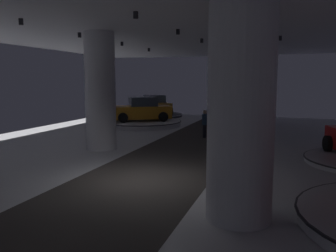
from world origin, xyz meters
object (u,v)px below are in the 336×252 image
(display_platform_far_left, at_px, (141,123))
(visitor_walking_near, at_px, (205,122))
(column_right, at_px, (241,103))
(display_car_far_left, at_px, (141,110))
(display_car_deep_left, at_px, (155,105))
(column_left, at_px, (100,91))
(display_platform_deep_left, at_px, (155,115))

(display_platform_far_left, relative_size, visitor_walking_near, 3.68)
(column_right, xyz_separation_m, display_car_far_left, (-8.87, 15.14, -1.62))
(column_right, height_order, display_car_deep_left, column_right)
(column_left, distance_m, display_platform_far_left, 9.10)
(column_left, distance_m, display_platform_deep_left, 15.54)
(column_right, bearing_deg, display_car_far_left, 120.37)
(column_right, bearing_deg, display_platform_far_left, 120.48)
(column_right, height_order, display_platform_far_left, column_right)
(column_right, bearing_deg, column_left, 138.25)
(display_car_far_left, relative_size, visitor_walking_near, 2.83)
(display_platform_deep_left, relative_size, display_car_far_left, 1.12)
(display_platform_far_left, distance_m, display_car_far_left, 0.93)
(column_left, distance_m, display_car_far_left, 8.89)
(column_right, xyz_separation_m, display_platform_far_left, (-8.90, 15.12, -2.55))
(column_right, distance_m, display_platform_deep_left, 24.02)
(column_right, relative_size, display_platform_deep_left, 1.09)
(column_right, relative_size, display_platform_far_left, 0.94)
(display_platform_deep_left, relative_size, visitor_walking_near, 3.18)
(column_right, relative_size, display_car_deep_left, 1.25)
(column_right, bearing_deg, display_car_deep_left, 115.43)
(display_platform_far_left, bearing_deg, display_platform_deep_left, 101.82)
(display_car_far_left, height_order, visitor_walking_near, display_car_far_left)
(display_platform_far_left, bearing_deg, display_car_deep_left, 101.94)
(display_car_deep_left, relative_size, visitor_walking_near, 2.76)
(display_car_deep_left, height_order, display_car_far_left, display_car_far_left)
(display_platform_deep_left, height_order, visitor_walking_near, visitor_walking_near)
(display_platform_far_left, xyz_separation_m, display_car_far_left, (0.03, 0.02, 0.93))
(display_car_deep_left, bearing_deg, display_platform_deep_left, -50.93)
(display_car_far_left, xyz_separation_m, visitor_walking_near, (5.53, -3.84, -0.23))
(display_car_deep_left, bearing_deg, display_car_far_left, -77.81)
(visitor_walking_near, bearing_deg, display_platform_deep_left, 123.94)
(column_left, relative_size, visitor_walking_near, 3.46)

